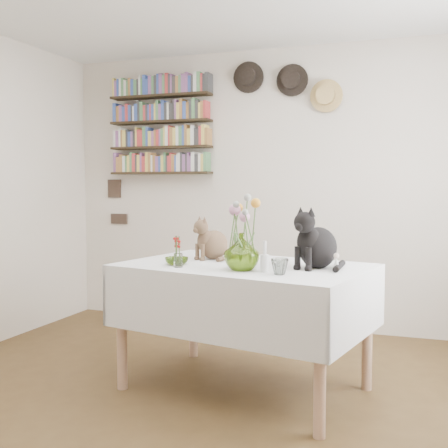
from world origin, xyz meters
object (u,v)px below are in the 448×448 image
at_px(dining_table, 244,295).
at_px(black_cat, 318,236).
at_px(tabby_cat, 214,237).
at_px(flower_vase, 242,252).
at_px(bookshelf_unit, 161,126).

xyz_separation_m(dining_table, black_cat, (0.45, 0.02, 0.38)).
distance_m(tabby_cat, black_cat, 0.74).
bearing_deg(flower_vase, tabby_cat, 128.08).
xyz_separation_m(dining_table, flower_vase, (0.06, -0.23, 0.30)).
height_order(black_cat, bookshelf_unit, bookshelf_unit).
xyz_separation_m(dining_table, tabby_cat, (-0.27, 0.19, 0.34)).
relative_size(tabby_cat, bookshelf_unit, 0.29).
distance_m(black_cat, bookshelf_unit, 2.48).
relative_size(black_cat, bookshelf_unit, 0.37).
distance_m(flower_vase, bookshelf_unit, 2.42).
xyz_separation_m(dining_table, bookshelf_unit, (-1.32, 1.53, 1.24)).
relative_size(flower_vase, bookshelf_unit, 0.22).
bearing_deg(bookshelf_unit, black_cat, -40.52).
relative_size(dining_table, bookshelf_unit, 1.64).
relative_size(tabby_cat, flower_vase, 1.36).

